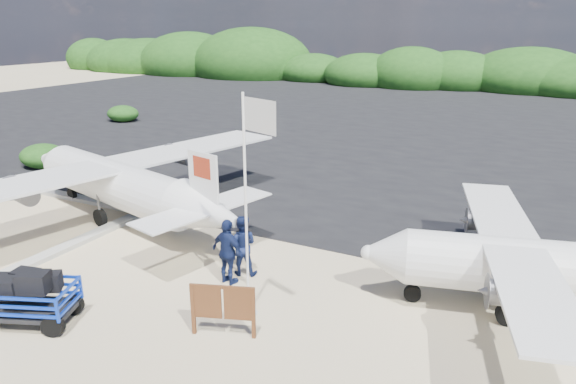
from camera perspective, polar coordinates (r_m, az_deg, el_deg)
name	(u,v)px	position (r m, az deg, el deg)	size (l,w,h in m)	color
ground	(146,295)	(15.04, -15.50, -11.00)	(160.00, 160.00, 0.00)	beige
asphalt_apron	(412,122)	(41.17, 13.60, 7.61)	(90.00, 50.00, 0.04)	#B2B2B2
vegetation_band	(464,88)	(65.53, 18.93, 10.90)	(124.00, 8.00, 4.40)	#B2B2B2
baggage_cart	(31,322)	(14.84, -26.69, -12.82)	(2.53, 1.44, 1.26)	#0D36CB
flagpole	(249,313)	(13.77, -4.39, -13.22)	(1.14, 0.48, 5.70)	white
signboard	(224,335)	(12.96, -7.12, -15.52)	(1.67, 0.16, 1.37)	brown
crew_a	(177,207)	(19.31, -12.22, -1.62)	(0.56, 0.37, 1.53)	#131E47
crew_b	(242,245)	(15.33, -5.14, -5.92)	(0.90, 0.70, 1.85)	#131E47
crew_c	(228,252)	(14.81, -6.67, -6.64)	(1.15, 0.48, 1.96)	#131E47
aircraft_small	(330,101)	(51.51, 4.66, 10.08)	(8.22, 8.22, 2.96)	#B2B2B2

